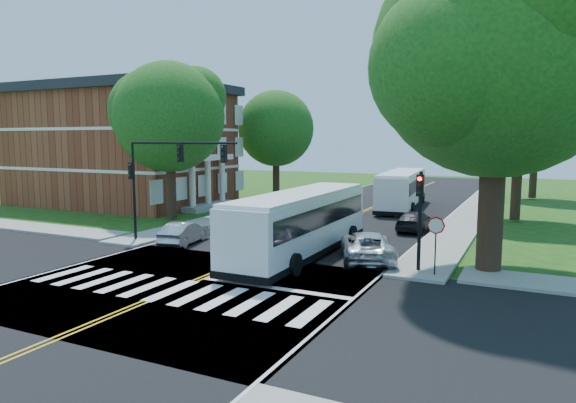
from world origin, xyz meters
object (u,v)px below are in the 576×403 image
Objects in this scene: signal_ne at (420,208)px; suv at (367,246)px; signal_nw at (165,168)px; dark_sedan at (415,221)px; bus_follow at (402,189)px; hatchback at (184,233)px; bus_lead at (301,222)px.

signal_ne is 3.77m from suv.
dark_sedan is (11.64, 10.72, -3.73)m from signal_nw.
signal_nw is 1.62× the size of signal_ne.
signal_ne is 0.35× the size of bus_follow.
dark_sedan is (10.92, 10.06, -0.01)m from hatchback.
bus_lead is at bearing 83.65° from bus_follow.
hatchback is at bearing 44.68° from dark_sedan.
signal_nw is 16.26m from dark_sedan.
signal_ne is at bearing 133.16° from suv.
suv is (11.29, 1.29, -3.64)m from signal_nw.
bus_lead reaches higher than hatchback.
bus_follow reaches higher than hatchback.
bus_follow is 22.03m from hatchback.
signal_ne reaches higher than suv.
signal_ne is at bearing 99.88° from bus_follow.
signal_nw is 3.85m from hatchback.
bus_lead is 7.25m from hatchback.
signal_ne is at bearing 104.71° from dark_sedan.
signal_nw is at bearing -15.42° from suv.
bus_lead reaches higher than bus_follow.
bus_follow is (8.22, 21.35, -2.69)m from signal_nw.
signal_nw is 11.94m from suv.
bus_follow is (-5.83, 21.34, -1.28)m from signal_ne.
bus_follow is 20.31m from suv.
signal_nw reaches higher than dark_sedan.
hatchback is 14.85m from dark_sedan.
signal_nw reaches higher than signal_ne.
signal_nw reaches higher than bus_follow.
bus_lead is 3.22× the size of hatchback.
signal_ne is 1.01× the size of dark_sedan.
signal_ne is at bearing 0.05° from signal_nw.
hatchback is (0.72, 0.66, -3.72)m from signal_nw.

